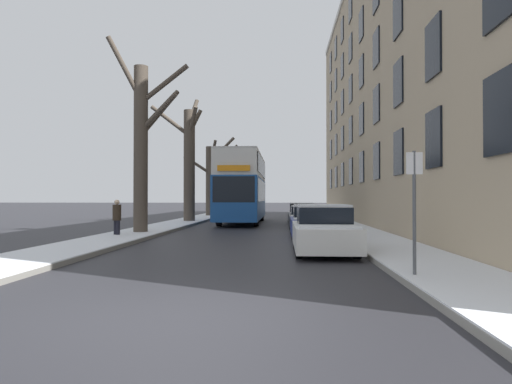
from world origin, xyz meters
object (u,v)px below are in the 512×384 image
parked_car_3 (301,214)px  double_decker_bus (243,185)px  parked_car_0 (323,230)px  parked_car_2 (305,218)px  pedestrian_left_sidewalk (117,217)px  bare_tree_left_0 (142,142)px  bare_tree_left_3 (226,183)px  bare_tree_left_2 (210,178)px  bare_tree_left_1 (189,159)px  parked_car_1 (312,222)px  street_sign_post (414,207)px

parked_car_3 → double_decker_bus: bearing=-177.9°
parked_car_0 → parked_car_2: size_ratio=1.12×
parked_car_0 → pedestrian_left_sidewalk: size_ratio=2.79×
bare_tree_left_0 → pedestrian_left_sidewalk: bare_tree_left_0 is taller
parked_car_2 → parked_car_3: bearing=90.0°
bare_tree_left_3 → parked_car_3: bare_tree_left_3 is taller
bare_tree_left_0 → pedestrian_left_sidewalk: bearing=-108.0°
bare_tree_left_2 → parked_car_2: 16.59m
bare_tree_left_2 → parked_car_3: bearing=-49.8°
double_decker_bus → parked_car_2: size_ratio=2.93×
bare_tree_left_1 → parked_car_2: size_ratio=2.11×
parked_car_0 → bare_tree_left_1: bearing=114.9°
parked_car_0 → parked_car_1: bearing=90.0°
bare_tree_left_1 → double_decker_bus: (3.64, 0.25, -1.75)m
bare_tree_left_3 → double_decker_bus: (3.62, -20.06, -0.85)m
parked_car_0 → parked_car_1: parked_car_0 is taller
bare_tree_left_1 → parked_car_1: 13.70m
bare_tree_left_1 → street_sign_post: bare_tree_left_1 is taller
parked_car_1 → pedestrian_left_sidewalk: (-8.16, -1.00, 0.24)m
double_decker_bus → parked_car_2: (3.93, -5.25, -1.97)m
parked_car_1 → parked_car_3: 11.19m
street_sign_post → bare_tree_left_1: bearing=112.9°
parked_car_0 → street_sign_post: street_sign_post is taller
bare_tree_left_2 → bare_tree_left_3: (0.09, 10.86, -0.02)m
pedestrian_left_sidewalk → parked_car_2: bearing=-104.7°
parked_car_0 → pedestrian_left_sidewalk: 9.31m
bare_tree_left_0 → parked_car_3: size_ratio=2.00×
bare_tree_left_1 → bare_tree_left_3: 20.33m
bare_tree_left_2 → parked_car_2: size_ratio=1.78×
bare_tree_left_1 → street_sign_post: 23.18m
bare_tree_left_3 → parked_car_1: bearing=-76.4°
parked_car_1 → street_sign_post: (1.36, -10.40, 0.85)m
parked_car_2 → bare_tree_left_1: bearing=146.6°
parked_car_0 → parked_car_1: size_ratio=1.14×
bare_tree_left_3 → parked_car_2: (7.56, -25.31, -2.82)m
parked_car_0 → parked_car_2: (0.00, 11.29, -0.09)m
bare_tree_left_3 → parked_car_1: (7.56, -31.11, -2.77)m
bare_tree_left_2 → parked_car_1: bearing=-69.3°
parked_car_1 → street_sign_post: bearing=-82.6°
parked_car_1 → street_sign_post: 10.52m
double_decker_bus → street_sign_post: double_decker_bus is taller
bare_tree_left_0 → bare_tree_left_1: bearing=89.8°
bare_tree_left_0 → pedestrian_left_sidewalk: size_ratio=5.50×
double_decker_bus → parked_car_3: double_decker_bus is taller
parked_car_3 → pedestrian_left_sidewalk: pedestrian_left_sidewalk is taller
parked_car_1 → pedestrian_left_sidewalk: 8.22m
parked_car_2 → parked_car_3: size_ratio=0.91×
bare_tree_left_1 → street_sign_post: (8.93, -21.20, -2.82)m
bare_tree_left_1 → parked_car_0: 18.33m
street_sign_post → double_decker_bus: bearing=103.9°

